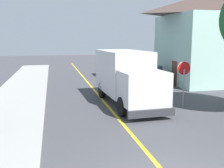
{
  "coord_description": "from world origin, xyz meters",
  "views": [
    {
      "loc": [
        -3.13,
        -6.08,
        3.92
      ],
      "look_at": [
        0.15,
        8.39,
        1.4
      ],
      "focal_mm": 42.61,
      "sensor_mm": 36.0,
      "label": 1
    }
  ],
  "objects_px": {
    "box_truck": "(126,75)",
    "stop_sign": "(184,75)",
    "parked_van_across": "(149,75)",
    "house_across_street": "(224,34)",
    "parked_car_mid": "(108,69)",
    "parked_car_near": "(123,77)"
  },
  "relations": [
    {
      "from": "box_truck",
      "to": "stop_sign",
      "type": "bearing_deg",
      "value": -25.71
    },
    {
      "from": "parked_van_across",
      "to": "house_across_street",
      "type": "bearing_deg",
      "value": -3.09
    },
    {
      "from": "parked_van_across",
      "to": "stop_sign",
      "type": "relative_size",
      "value": 1.68
    },
    {
      "from": "box_truck",
      "to": "parked_van_across",
      "type": "relative_size",
      "value": 1.64
    },
    {
      "from": "parked_car_mid",
      "to": "parked_van_across",
      "type": "xyz_separation_m",
      "value": [
        2.62,
        -5.36,
        0.0
      ]
    },
    {
      "from": "parked_van_across",
      "to": "box_truck",
      "type": "bearing_deg",
      "value": -121.23
    },
    {
      "from": "parked_car_near",
      "to": "box_truck",
      "type": "bearing_deg",
      "value": -103.08
    },
    {
      "from": "box_truck",
      "to": "parked_car_near",
      "type": "distance_m",
      "value": 6.05
    },
    {
      "from": "house_across_street",
      "to": "parked_van_across",
      "type": "bearing_deg",
      "value": 176.91
    },
    {
      "from": "stop_sign",
      "to": "house_across_street",
      "type": "bearing_deg",
      "value": 44.37
    },
    {
      "from": "parked_car_near",
      "to": "parked_van_across",
      "type": "relative_size",
      "value": 1.01
    },
    {
      "from": "stop_sign",
      "to": "house_across_street",
      "type": "relative_size",
      "value": 0.23
    },
    {
      "from": "parked_car_near",
      "to": "parked_van_across",
      "type": "distance_m",
      "value": 2.7
    },
    {
      "from": "house_across_street",
      "to": "stop_sign",
      "type": "bearing_deg",
      "value": -135.63
    },
    {
      "from": "parked_car_mid",
      "to": "house_across_street",
      "type": "height_order",
      "value": "house_across_street"
    },
    {
      "from": "parked_car_mid",
      "to": "parked_car_near",
      "type": "bearing_deg",
      "value": -89.91
    },
    {
      "from": "parked_van_across",
      "to": "house_across_street",
      "type": "distance_m",
      "value": 7.76
    },
    {
      "from": "box_truck",
      "to": "parked_car_mid",
      "type": "height_order",
      "value": "box_truck"
    },
    {
      "from": "parked_car_near",
      "to": "house_across_street",
      "type": "bearing_deg",
      "value": 2.06
    },
    {
      "from": "parked_van_across",
      "to": "parked_car_near",
      "type": "bearing_deg",
      "value": -164.72
    },
    {
      "from": "parked_car_mid",
      "to": "parked_van_across",
      "type": "distance_m",
      "value": 5.96
    },
    {
      "from": "house_across_street",
      "to": "box_truck",
      "type": "bearing_deg",
      "value": -150.4
    }
  ]
}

